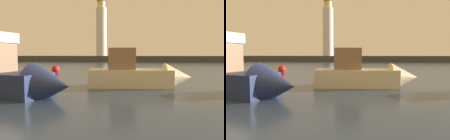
# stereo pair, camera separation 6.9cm
# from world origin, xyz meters

# --- Properties ---
(ground_plane) EXTENTS (220.00, 220.00, 0.00)m
(ground_plane) POSITION_xyz_m (0.00, 32.22, 0.00)
(ground_plane) COLOR #2D3D51
(breakwater) EXTENTS (73.41, 6.69, 1.77)m
(breakwater) POSITION_xyz_m (0.00, 64.44, 0.89)
(breakwater) COLOR #423F3D
(breakwater) RESTS_ON ground_plane
(lighthouse) EXTENTS (3.25, 3.25, 18.23)m
(lighthouse) POSITION_xyz_m (-7.91, 64.44, 10.40)
(lighthouse) COLOR silver
(lighthouse) RESTS_ON breakwater
(motorboat_0) EXTENTS (8.37, 4.30, 4.05)m
(motorboat_0) POSITION_xyz_m (-4.11, 10.12, 1.10)
(motorboat_0) COLOR #1E284C
(motorboat_0) RESTS_ON ground_plane
(motorboat_2) EXTENTS (7.54, 2.84, 3.14)m
(motorboat_2) POSITION_xyz_m (3.47, 14.28, 0.86)
(motorboat_2) COLOR beige
(motorboat_2) RESTS_ON ground_plane
(mooring_buoy) EXTENTS (0.96, 0.96, 0.96)m
(mooring_buoy) POSITION_xyz_m (-7.07, 24.22, 0.48)
(mooring_buoy) COLOR red
(mooring_buoy) RESTS_ON ground_plane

